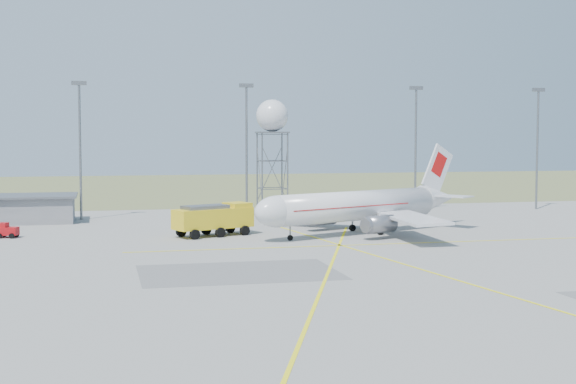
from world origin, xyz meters
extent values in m
plane|color=#A3A39E|center=(0.00, 0.00, 0.00)|extent=(400.00, 400.00, 0.00)
cube|color=olive|center=(0.00, 140.00, 0.01)|extent=(400.00, 120.00, 0.03)
cube|color=gray|center=(-45.00, 64.00, 1.80)|extent=(18.00, 9.00, 3.60)
cube|color=slate|center=(-45.00, 64.00, 3.75)|extent=(19.00, 10.00, 0.30)
cylinder|color=slate|center=(-35.00, 66.00, 10.00)|extent=(0.36, 0.36, 20.00)
cube|color=slate|center=(-35.00, 66.00, 20.20)|extent=(2.20, 0.50, 0.60)
cylinder|color=slate|center=(-10.00, 66.00, 10.00)|extent=(0.36, 0.36, 20.00)
cube|color=slate|center=(-10.00, 66.00, 20.20)|extent=(2.20, 0.50, 0.60)
cylinder|color=slate|center=(18.00, 66.00, 10.00)|extent=(0.36, 0.36, 20.00)
cube|color=slate|center=(18.00, 66.00, 20.20)|extent=(2.20, 0.50, 0.60)
cylinder|color=slate|center=(40.00, 66.00, 10.00)|extent=(0.36, 0.36, 20.00)
cube|color=slate|center=(40.00, 66.00, 20.20)|extent=(2.20, 0.50, 0.60)
cylinder|color=silver|center=(-0.77, 39.86, 3.59)|extent=(23.97, 13.43, 3.78)
ellipsoid|color=silver|center=(-11.99, 34.87, 3.59)|extent=(7.06, 5.91, 3.78)
cube|color=black|center=(-13.02, 34.41, 4.16)|extent=(2.15, 2.48, 0.92)
cone|color=silver|center=(13.04, 46.00, 3.87)|extent=(6.71, 5.75, 3.78)
cube|color=silver|center=(13.04, 46.00, 7.84)|extent=(5.64, 2.72, 7.11)
cube|color=#BC0D0C|center=(13.21, 46.08, 8.50)|extent=(3.10, 1.62, 3.64)
cube|color=silver|center=(11.38, 48.57, 4.34)|extent=(4.87, 5.97, 0.17)
cube|color=silver|center=(13.83, 43.05, 4.34)|extent=(4.87, 5.97, 0.17)
cube|color=silver|center=(-2.93, 48.20, 2.64)|extent=(14.49, 13.19, 0.34)
cube|color=silver|center=(3.98, 32.67, 2.64)|extent=(5.06, 15.26, 0.34)
cylinder|color=slate|center=(-3.86, 44.48, 1.79)|extent=(4.51, 3.60, 2.17)
cylinder|color=slate|center=(0.59, 34.47, 1.79)|extent=(4.51, 3.60, 2.17)
cube|color=#BC0D0C|center=(-2.50, 39.09, 3.68)|extent=(18.81, 11.16, 0.11)
cylinder|color=black|center=(-10.26, 35.64, 0.42)|extent=(0.87, 0.87, 0.85)
cube|color=black|center=(0.96, 40.63, 0.42)|extent=(3.17, 5.56, 0.85)
cylinder|color=slate|center=(0.96, 40.63, 0.85)|extent=(0.30, 0.30, 1.70)
cylinder|color=slate|center=(-8.10, 63.18, 6.49)|extent=(0.24, 0.24, 12.97)
cylinder|color=slate|center=(-4.11, 63.18, 6.49)|extent=(0.24, 0.24, 12.97)
cylinder|color=slate|center=(-4.11, 67.17, 6.49)|extent=(0.24, 0.24, 12.97)
cylinder|color=slate|center=(-8.10, 67.17, 6.49)|extent=(0.24, 0.24, 12.97)
cube|color=slate|center=(-6.11, 65.17, 12.97)|extent=(4.59, 4.59, 0.25)
sphere|color=silver|center=(-6.11, 65.17, 15.57)|extent=(4.99, 4.99, 4.99)
cube|color=yellow|center=(-18.60, 42.01, 2.23)|extent=(10.53, 6.94, 2.45)
cube|color=yellow|center=(-15.31, 43.38, 3.23)|extent=(3.66, 3.90, 1.56)
cube|color=black|center=(-14.59, 43.68, 3.34)|extent=(1.22, 2.71, 1.11)
cube|color=slate|center=(-19.62, 41.58, 3.67)|extent=(6.16, 4.61, 0.45)
cube|color=#A90C10|center=(-43.27, 46.03, 0.81)|extent=(2.70, 2.08, 0.98)
cube|color=#A90C10|center=(-43.80, 46.17, 1.57)|extent=(1.28, 1.51, 0.54)
camera|label=1|loc=(-32.17, -56.49, 12.41)|focal=50.00mm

